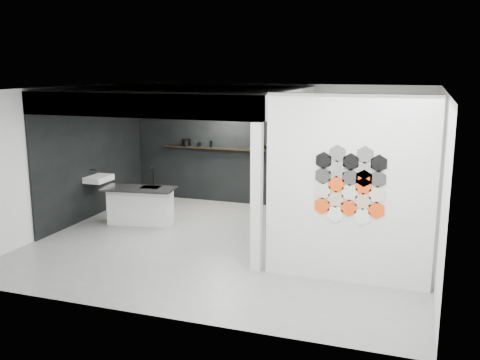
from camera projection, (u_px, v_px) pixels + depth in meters
name	position (u px, v px, depth m)	size (l,w,h in m)	color
floor	(229.00, 245.00, 9.72)	(7.00, 6.00, 0.01)	slate
partition_panel	(349.00, 190.00, 7.80)	(2.45, 0.15, 2.80)	silver
bay_clad_back	(221.00, 153.00, 12.64)	(4.40, 0.04, 2.35)	black
bay_clad_left	(94.00, 161.00, 11.51)	(0.04, 4.00, 2.35)	black
bulkhead	(184.00, 99.00, 10.53)	(4.40, 4.00, 0.40)	silver
corner_column	(257.00, 198.00, 8.29)	(0.16, 0.16, 2.35)	silver
fascia_beam	(135.00, 105.00, 8.76)	(4.40, 0.16, 0.40)	silver
wall_basin	(99.00, 179.00, 11.31)	(0.40, 0.60, 0.12)	silver
display_shelf	(223.00, 149.00, 12.48)	(3.00, 0.15, 0.04)	black
kitchen_island	(141.00, 205.00, 10.96)	(1.53, 0.85, 1.17)	silver
stockpot	(186.00, 142.00, 12.76)	(0.20, 0.20, 0.16)	black
kettle	(268.00, 147.00, 12.12)	(0.19, 0.19, 0.16)	black
glass_bowl	(279.00, 148.00, 12.04)	(0.15, 0.15, 0.11)	gray
glass_vase	(279.00, 148.00, 12.04)	(0.10, 0.10, 0.14)	gray
bottle_dark	(211.00, 144.00, 12.56)	(0.06, 0.06, 0.15)	black
utensil_cup	(199.00, 145.00, 12.66)	(0.07, 0.07, 0.09)	black
hex_tile_cluster	(350.00, 185.00, 7.69)	(1.04, 0.02, 1.16)	#F2430C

